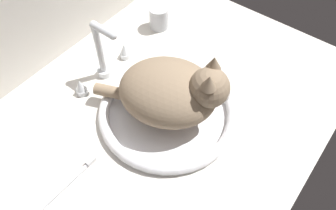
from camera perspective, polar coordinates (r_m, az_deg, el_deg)
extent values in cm
cube|color=silver|center=(88.35, -2.78, -4.02)|extent=(116.24, 76.75, 3.00)
cube|color=beige|center=(97.43, -22.18, 14.61)|extent=(116.24, 2.40, 41.03)
torus|color=white|center=(87.88, 0.00, -1.01)|extent=(36.63, 36.63, 2.83)
cylinder|color=white|center=(88.79, 0.00, -1.43)|extent=(32.38, 32.38, 0.60)
cylinder|color=silver|center=(98.97, -10.81, 5.59)|extent=(4.00, 4.00, 2.00)
cylinder|color=silver|center=(92.59, -11.67, 9.38)|extent=(2.00, 2.00, 16.22)
sphere|color=silver|center=(87.31, -12.55, 13.21)|extent=(2.20, 2.20, 2.20)
cylinder|color=silver|center=(85.31, -11.00, 12.43)|extent=(2.00, 6.51, 2.00)
sphere|color=silver|center=(83.38, -9.39, 11.60)|extent=(2.10, 2.10, 2.10)
cylinder|color=silver|center=(95.80, -14.49, 2.30)|extent=(3.20, 3.20, 1.60)
cone|color=silver|center=(93.86, -14.80, 3.30)|extent=(2.88, 2.88, 3.59)
cylinder|color=silver|center=(103.11, -7.33, 8.47)|extent=(3.20, 3.20, 1.60)
cone|color=silver|center=(101.32, -7.48, 9.51)|extent=(2.88, 2.88, 3.59)
ellipsoid|color=#8C755B|center=(81.50, 0.00, 2.29)|extent=(27.99, 30.32, 13.22)
sphere|color=#8C755B|center=(76.93, 7.06, 2.97)|extent=(9.64, 9.64, 9.64)
cone|color=#8C755B|center=(75.05, 7.87, 7.13)|extent=(3.66, 3.66, 3.61)
cone|color=#8C755B|center=(71.12, 7.04, 3.91)|extent=(3.66, 3.66, 3.61)
ellipsoid|color=silver|center=(77.58, 9.60, 1.96)|extent=(4.85, 4.23, 3.08)
ellipsoid|color=silver|center=(81.07, 5.85, 0.77)|extent=(12.85, 10.58, 7.27)
cylinder|color=#8C755B|center=(88.81, -8.95, 2.08)|extent=(7.37, 11.81, 3.20)
cylinder|color=#B2B5BA|center=(111.33, -1.58, 14.53)|extent=(6.23, 6.23, 6.35)
cylinder|color=silver|center=(109.08, -1.62, 16.04)|extent=(6.35, 6.35, 1.00)
cylinder|color=silver|center=(81.90, -17.64, -13.45)|extent=(15.15, 1.47, 1.00)
cube|color=white|center=(82.71, -13.10, -9.19)|extent=(2.64, 1.28, 1.20)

